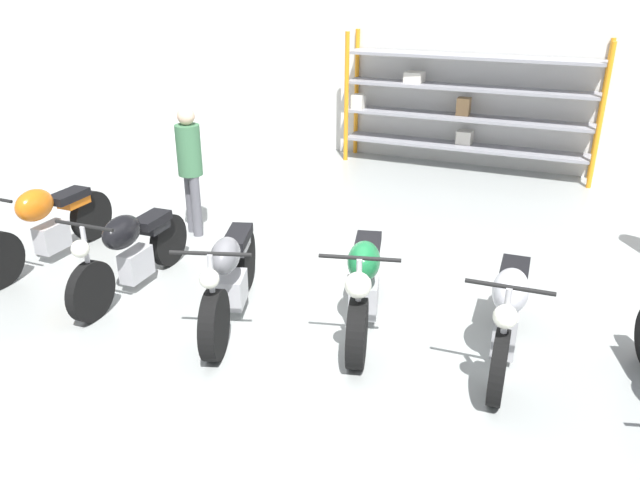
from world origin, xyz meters
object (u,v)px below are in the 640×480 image
(motorcycle_black, at_px, (131,250))
(motorcycle_green, at_px, (364,283))
(motorcycle_orange, at_px, (45,223))
(motorcycle_silver, at_px, (508,312))
(person_near_rack, at_px, (190,161))
(shelving_rack, at_px, (463,103))
(motorcycle_grey, at_px, (230,277))

(motorcycle_black, distance_m, motorcycle_green, 2.63)
(motorcycle_orange, relative_size, motorcycle_silver, 1.08)
(motorcycle_orange, xyz_separation_m, person_near_rack, (1.16, 1.44, 0.52))
(shelving_rack, bearing_deg, motorcycle_silver, -75.12)
(motorcycle_orange, relative_size, motorcycle_grey, 1.07)
(person_near_rack, bearing_deg, motorcycle_black, 42.76)
(shelving_rack, distance_m, motorcycle_orange, 7.08)
(motorcycle_orange, relative_size, motorcycle_black, 1.06)
(shelving_rack, relative_size, motorcycle_silver, 2.19)
(motorcycle_black, bearing_deg, motorcycle_silver, 91.25)
(motorcycle_orange, relative_size, person_near_rack, 1.25)
(motorcycle_green, bearing_deg, motorcycle_black, -98.48)
(shelving_rack, distance_m, motorcycle_green, 5.89)
(motorcycle_black, height_order, motorcycle_green, motorcycle_green)
(motorcycle_orange, distance_m, person_near_rack, 1.92)
(motorcycle_silver, height_order, person_near_rack, person_near_rack)
(motorcycle_green, bearing_deg, person_near_rack, -130.02)
(person_near_rack, bearing_deg, motorcycle_grey, 75.13)
(shelving_rack, bearing_deg, motorcycle_grey, -100.21)
(motorcycle_orange, bearing_deg, shelving_rack, 146.96)
(shelving_rack, xyz_separation_m, motorcycle_grey, (-1.12, -6.22, -0.71))
(motorcycle_black, relative_size, motorcycle_grey, 1.01)
(motorcycle_orange, xyz_separation_m, motorcycle_grey, (2.76, -0.34, -0.04))
(motorcycle_grey, bearing_deg, motorcycle_green, 88.52)
(motorcycle_silver, bearing_deg, shelving_rack, -167.43)
(motorcycle_grey, relative_size, person_near_rack, 1.17)
(motorcycle_green, bearing_deg, motorcycle_silver, 73.42)
(shelving_rack, relative_size, motorcycle_green, 2.13)
(motorcycle_black, bearing_deg, motorcycle_green, 94.05)
(motorcycle_silver, bearing_deg, motorcycle_green, -94.65)
(shelving_rack, xyz_separation_m, person_near_rack, (-2.72, -4.44, -0.16))
(motorcycle_black, height_order, motorcycle_grey, motorcycle_grey)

